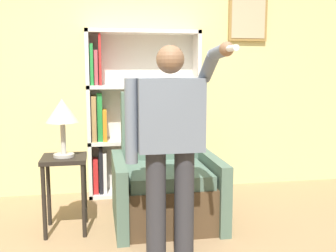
# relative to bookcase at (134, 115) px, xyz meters

# --- Properties ---
(wall_back) EXTENTS (8.00, 0.11, 2.80)m
(wall_back) POSITION_rel_bookcase_xyz_m (-0.12, 0.16, 0.50)
(wall_back) COLOR #DBCC84
(wall_back) RESTS_ON ground_plane
(bookcase) EXTENTS (1.25, 0.28, 1.84)m
(bookcase) POSITION_rel_bookcase_xyz_m (0.00, 0.00, 0.00)
(bookcase) COLOR silver
(bookcase) RESTS_ON ground_plane
(armchair) EXTENTS (0.96, 0.92, 1.20)m
(armchair) POSITION_rel_bookcase_xyz_m (0.20, -0.84, -0.54)
(armchair) COLOR #4C3823
(armchair) RESTS_ON ground_plane
(person_standing) EXTENTS (0.63, 0.78, 1.59)m
(person_standing) POSITION_rel_bookcase_xyz_m (0.11, -1.60, 0.02)
(person_standing) COLOR #2D2D33
(person_standing) RESTS_ON ground_plane
(side_table) EXTENTS (0.38, 0.38, 0.67)m
(side_table) POSITION_rel_bookcase_xyz_m (-0.70, -0.95, -0.38)
(side_table) COLOR black
(side_table) RESTS_ON ground_plane
(table_lamp) EXTENTS (0.28, 0.28, 0.50)m
(table_lamp) POSITION_rel_bookcase_xyz_m (-0.70, -0.95, 0.14)
(table_lamp) COLOR #B7B2A8
(table_lamp) RESTS_ON side_table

